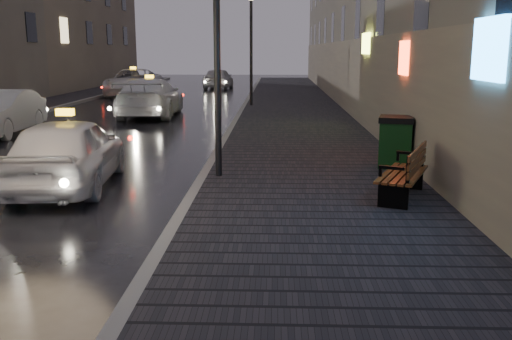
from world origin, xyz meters
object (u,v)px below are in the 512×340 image
(lamp_near, at_px, (217,15))
(car_left_mid, at_px, (0,113))
(trash_bin, at_px, (396,142))
(taxi_near, at_px, (68,152))
(taxi_mid, at_px, (150,97))
(car_far, at_px, (218,79))
(lamp_far, at_px, (251,35))
(bench, at_px, (407,173))
(taxi_far, at_px, (134,82))

(lamp_near, relative_size, car_left_mid, 1.18)
(trash_bin, bearing_deg, car_left_mid, 168.42)
(taxi_near, relative_size, taxi_mid, 0.78)
(car_left_mid, bearing_deg, taxi_mid, 52.43)
(car_far, bearing_deg, lamp_far, 105.95)
(lamp_near, bearing_deg, bench, -26.57)
(car_left_mid, bearing_deg, taxi_near, -58.74)
(bench, distance_m, car_far, 32.31)
(car_left_mid, distance_m, car_far, 23.68)
(trash_bin, xyz_separation_m, car_far, (-6.94, 28.82, 0.00))
(taxi_near, xyz_separation_m, car_left_mid, (-4.91, 7.27, -0.01))
(taxi_mid, bearing_deg, car_left_mid, 53.10)
(trash_bin, relative_size, car_far, 0.27)
(trash_bin, xyz_separation_m, taxi_far, (-11.56, 22.37, 0.08))
(taxi_near, xyz_separation_m, taxi_mid, (-1.09, 12.78, 0.06))
(lamp_near, height_order, lamp_far, same)
(lamp_near, xyz_separation_m, trash_bin, (3.95, 1.03, -2.75))
(lamp_near, xyz_separation_m, bench, (3.58, -1.79, -2.87))
(taxi_mid, height_order, car_far, taxi_mid)
(car_far, bearing_deg, taxi_far, 58.17)
(taxi_near, bearing_deg, taxi_far, -84.56)
(lamp_far, bearing_deg, car_far, 102.20)
(car_left_mid, xyz_separation_m, taxi_mid, (3.82, 5.50, 0.07))
(taxi_mid, xyz_separation_m, car_far, (1.13, 17.65, -0.06))
(lamp_near, bearing_deg, car_far, 95.73)
(car_left_mid, bearing_deg, taxi_far, 86.04)
(lamp_near, bearing_deg, taxi_near, -169.26)
(bench, height_order, car_far, car_far)
(taxi_near, relative_size, car_far, 1.00)
(taxi_mid, bearing_deg, lamp_near, 106.58)
(taxi_mid, bearing_deg, lamp_far, -139.47)
(car_left_mid, bearing_deg, car_far, 75.14)
(bench, height_order, taxi_mid, taxi_mid)
(trash_bin, distance_m, taxi_near, 7.17)
(car_left_mid, height_order, taxi_mid, taxi_mid)
(lamp_near, relative_size, car_far, 1.21)
(trash_bin, bearing_deg, lamp_near, -151.50)
(trash_bin, relative_size, taxi_mid, 0.21)
(lamp_far, relative_size, taxi_near, 1.21)
(trash_bin, xyz_separation_m, taxi_mid, (-8.08, 11.17, 0.07))
(car_far, bearing_deg, car_left_mid, 81.67)
(bench, distance_m, taxi_far, 27.56)
(taxi_far, bearing_deg, taxi_near, -79.26)
(lamp_near, distance_m, car_left_mid, 10.75)
(taxi_far, distance_m, car_far, 7.93)
(taxi_far, bearing_deg, trash_bin, -62.73)
(bench, distance_m, taxi_mid, 15.97)
(trash_bin, bearing_deg, bench, -83.64)
(car_far, bearing_deg, lamp_near, 99.48)
(taxi_near, relative_size, taxi_far, 0.74)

